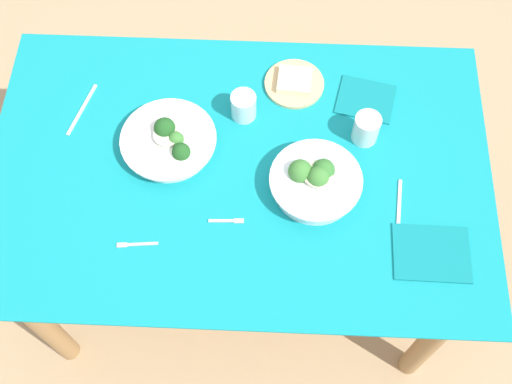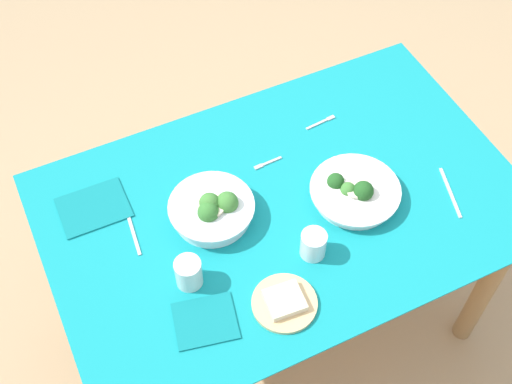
{
  "view_description": "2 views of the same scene",
  "coord_description": "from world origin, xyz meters",
  "px_view_note": "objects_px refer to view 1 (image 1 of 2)",
  "views": [
    {
      "loc": [
        0.09,
        -0.91,
        2.4
      ],
      "look_at": [
        0.05,
        -0.09,
        0.81
      ],
      "focal_mm": 45.41,
      "sensor_mm": 36.0,
      "label": 1
    },
    {
      "loc": [
        0.6,
        1.06,
        2.47
      ],
      "look_at": [
        0.07,
        -0.06,
        0.81
      ],
      "focal_mm": 47.76,
      "sensor_mm": 36.0,
      "label": 2
    }
  ],
  "objects_px": {
    "bread_side_plate": "(294,83)",
    "napkin_folded_lower": "(432,253)",
    "napkin_folded_upper": "(366,99)",
    "table_knife_left": "(82,109)",
    "broccoli_bowl_far": "(169,141)",
    "broccoli_bowl_near": "(315,181)",
    "fork_by_near_bowl": "(135,244)",
    "water_glass_center": "(366,128)",
    "fork_by_far_bowl": "(228,221)",
    "water_glass_side": "(244,106)",
    "table_knife_right": "(399,213)"
  },
  "relations": [
    {
      "from": "bread_side_plate",
      "to": "napkin_folded_lower",
      "type": "distance_m",
      "value": 0.66
    },
    {
      "from": "napkin_folded_upper",
      "to": "table_knife_left",
      "type": "bearing_deg",
      "value": -175.15
    },
    {
      "from": "broccoli_bowl_far",
      "to": "broccoli_bowl_near",
      "type": "xyz_separation_m",
      "value": [
        0.42,
        -0.12,
        0.01
      ]
    },
    {
      "from": "fork_by_near_bowl",
      "to": "water_glass_center",
      "type": "bearing_deg",
      "value": -154.92
    },
    {
      "from": "broccoli_bowl_near",
      "to": "fork_by_far_bowl",
      "type": "xyz_separation_m",
      "value": [
        -0.24,
        -0.12,
        -0.04
      ]
    },
    {
      "from": "fork_by_far_bowl",
      "to": "fork_by_near_bowl",
      "type": "relative_size",
      "value": 0.87
    },
    {
      "from": "table_knife_left",
      "to": "napkin_folded_lower",
      "type": "bearing_deg",
      "value": 84.16
    },
    {
      "from": "fork_by_far_bowl",
      "to": "napkin_folded_upper",
      "type": "xyz_separation_m",
      "value": [
        0.39,
        0.42,
        0.0
      ]
    },
    {
      "from": "broccoli_bowl_far",
      "to": "fork_by_near_bowl",
      "type": "relative_size",
      "value": 2.47
    },
    {
      "from": "napkin_folded_upper",
      "to": "napkin_folded_lower",
      "type": "distance_m",
      "value": 0.52
    },
    {
      "from": "broccoli_bowl_near",
      "to": "fork_by_near_bowl",
      "type": "height_order",
      "value": "broccoli_bowl_near"
    },
    {
      "from": "water_glass_side",
      "to": "table_knife_right",
      "type": "distance_m",
      "value": 0.55
    },
    {
      "from": "water_glass_center",
      "to": "fork_by_near_bowl",
      "type": "relative_size",
      "value": 0.83
    },
    {
      "from": "water_glass_side",
      "to": "table_knife_left",
      "type": "relative_size",
      "value": 0.45
    },
    {
      "from": "broccoli_bowl_far",
      "to": "napkin_folded_upper",
      "type": "xyz_separation_m",
      "value": [
        0.58,
        0.19,
        -0.02
      ]
    },
    {
      "from": "broccoli_bowl_far",
      "to": "table_knife_right",
      "type": "height_order",
      "value": "broccoli_bowl_far"
    },
    {
      "from": "water_glass_center",
      "to": "broccoli_bowl_far",
      "type": "bearing_deg",
      "value": -174.48
    },
    {
      "from": "water_glass_center",
      "to": "napkin_folded_upper",
      "type": "height_order",
      "value": "water_glass_center"
    },
    {
      "from": "table_knife_right",
      "to": "napkin_folded_lower",
      "type": "relative_size",
      "value": 1.02
    },
    {
      "from": "bread_side_plate",
      "to": "water_glass_side",
      "type": "relative_size",
      "value": 2.11
    },
    {
      "from": "water_glass_center",
      "to": "water_glass_side",
      "type": "distance_m",
      "value": 0.37
    },
    {
      "from": "water_glass_side",
      "to": "table_knife_left",
      "type": "bearing_deg",
      "value": -179.42
    },
    {
      "from": "fork_by_near_bowl",
      "to": "table_knife_left",
      "type": "bearing_deg",
      "value": -68.61
    },
    {
      "from": "water_glass_center",
      "to": "napkin_folded_lower",
      "type": "xyz_separation_m",
      "value": [
        0.17,
        -0.36,
        -0.04
      ]
    },
    {
      "from": "fork_by_near_bowl",
      "to": "napkin_folded_lower",
      "type": "relative_size",
      "value": 0.55
    },
    {
      "from": "napkin_folded_lower",
      "to": "bread_side_plate",
      "type": "bearing_deg",
      "value": 124.9
    },
    {
      "from": "napkin_folded_lower",
      "to": "napkin_folded_upper",
      "type": "bearing_deg",
      "value": 107.87
    },
    {
      "from": "table_knife_left",
      "to": "fork_by_far_bowl",
      "type": "bearing_deg",
      "value": 69.64
    },
    {
      "from": "table_knife_right",
      "to": "napkin_folded_upper",
      "type": "relative_size",
      "value": 1.25
    },
    {
      "from": "bread_side_plate",
      "to": "table_knife_right",
      "type": "height_order",
      "value": "bread_side_plate"
    },
    {
      "from": "fork_by_far_bowl",
      "to": "napkin_folded_lower",
      "type": "relative_size",
      "value": 0.47
    },
    {
      "from": "broccoli_bowl_near",
      "to": "table_knife_right",
      "type": "height_order",
      "value": "broccoli_bowl_near"
    },
    {
      "from": "broccoli_bowl_far",
      "to": "napkin_folded_lower",
      "type": "bearing_deg",
      "value": -22.59
    },
    {
      "from": "broccoli_bowl_near",
      "to": "table_knife_left",
      "type": "height_order",
      "value": "broccoli_bowl_near"
    },
    {
      "from": "fork_by_far_bowl",
      "to": "fork_by_near_bowl",
      "type": "xyz_separation_m",
      "value": [
        -0.25,
        -0.08,
        -0.0
      ]
    },
    {
      "from": "bread_side_plate",
      "to": "fork_by_far_bowl",
      "type": "distance_m",
      "value": 0.5
    },
    {
      "from": "fork_by_near_bowl",
      "to": "bread_side_plate",
      "type": "bearing_deg",
      "value": -132.79
    },
    {
      "from": "bread_side_plate",
      "to": "fork_by_far_bowl",
      "type": "height_order",
      "value": "bread_side_plate"
    },
    {
      "from": "broccoli_bowl_far",
      "to": "table_knife_left",
      "type": "bearing_deg",
      "value": 157.51
    },
    {
      "from": "water_glass_side",
      "to": "fork_by_near_bowl",
      "type": "bearing_deg",
      "value": -121.94
    },
    {
      "from": "napkin_folded_lower",
      "to": "broccoli_bowl_near",
      "type": "bearing_deg",
      "value": 149.46
    },
    {
      "from": "bread_side_plate",
      "to": "table_knife_right",
      "type": "relative_size",
      "value": 0.87
    },
    {
      "from": "broccoli_bowl_near",
      "to": "fork_by_far_bowl",
      "type": "height_order",
      "value": "broccoli_bowl_near"
    },
    {
      "from": "table_knife_right",
      "to": "bread_side_plate",
      "type": "bearing_deg",
      "value": 40.67
    },
    {
      "from": "fork_by_far_bowl",
      "to": "table_knife_right",
      "type": "height_order",
      "value": "same"
    },
    {
      "from": "table_knife_left",
      "to": "table_knife_right",
      "type": "xyz_separation_m",
      "value": [
        0.94,
        -0.31,
        0.0
      ]
    },
    {
      "from": "table_knife_left",
      "to": "fork_by_near_bowl",
      "type": "bearing_deg",
      "value": 43.46
    },
    {
      "from": "bread_side_plate",
      "to": "fork_by_near_bowl",
      "type": "xyz_separation_m",
      "value": [
        -0.42,
        -0.55,
        -0.01
      ]
    },
    {
      "from": "bread_side_plate",
      "to": "table_knife_left",
      "type": "distance_m",
      "value": 0.65
    },
    {
      "from": "fork_by_far_bowl",
      "to": "table_knife_left",
      "type": "height_order",
      "value": "same"
    }
  ]
}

